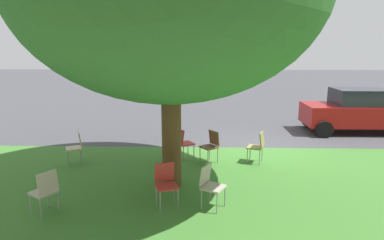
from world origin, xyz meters
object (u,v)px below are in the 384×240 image
(chair_4, at_px, (76,145))
(parked_car, at_px, (356,110))
(chair_2, at_px, (258,145))
(chair_0, at_px, (166,181))
(chair_5, at_px, (211,144))
(chair_1, at_px, (183,141))
(chair_3, at_px, (45,189))
(chair_6, at_px, (210,183))

(chair_4, height_order, parked_car, parked_car)
(chair_2, relative_size, parked_car, 0.24)
(chair_0, height_order, chair_5, same)
(chair_1, height_order, chair_3, same)
(chair_0, relative_size, chair_3, 1.00)
(chair_6, bearing_deg, chair_2, -116.92)
(chair_1, distance_m, chair_2, 2.09)
(chair_0, xyz_separation_m, chair_2, (-2.26, -2.66, 0.00))
(chair_1, distance_m, chair_4, 2.95)
(chair_3, distance_m, chair_5, 4.49)
(chair_2, distance_m, chair_3, 5.45)
(chair_0, distance_m, chair_3, 2.27)
(chair_4, bearing_deg, chair_6, 145.10)
(chair_1, bearing_deg, chair_2, 171.71)
(chair_0, height_order, chair_1, same)
(chair_1, xyz_separation_m, chair_6, (-0.69, 3.01, 0.00))
(chair_3, xyz_separation_m, chair_5, (-3.20, -3.14, 0.00))
(chair_5, xyz_separation_m, chair_6, (0.09, 2.76, 0.00))
(chair_1, relative_size, chair_2, 1.00)
(chair_0, bearing_deg, chair_6, 176.77)
(chair_2, distance_m, chair_5, 1.29)
(chair_4, xyz_separation_m, chair_5, (-3.69, -0.24, 0.00))
(parked_car, bearing_deg, chair_4, 22.43)
(chair_6, height_order, parked_car, parked_car)
(chair_4, height_order, chair_5, same)
(chair_4, height_order, chair_6, same)
(parked_car, bearing_deg, chair_3, 37.53)
(chair_6, distance_m, parked_car, 8.45)
(chair_4, bearing_deg, chair_3, 99.51)
(chair_0, bearing_deg, chair_5, -109.72)
(chair_1, xyz_separation_m, chair_4, (2.91, 0.50, 0.00))
(chair_2, bearing_deg, chair_5, -2.19)
(chair_1, bearing_deg, chair_5, 162.09)
(chair_2, height_order, parked_car, parked_car)
(chair_2, relative_size, chair_6, 1.00)
(chair_4, relative_size, chair_5, 1.00)
(chair_0, bearing_deg, chair_4, -42.17)
(chair_2, xyz_separation_m, parked_car, (-4.24, -3.61, 0.32))
(chair_5, bearing_deg, chair_1, -17.91)
(chair_0, height_order, chair_2, same)
(parked_car, bearing_deg, chair_2, 40.42)
(chair_3, xyz_separation_m, parked_car, (-8.72, -6.70, 0.32))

